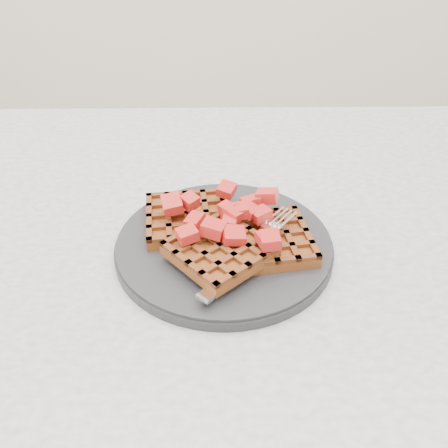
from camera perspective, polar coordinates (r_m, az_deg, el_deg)
name	(u,v)px	position (r m, az deg, el deg)	size (l,w,h in m)	color
table	(323,297)	(0.72, 11.23, -8.23)	(1.20, 0.80, 0.75)	silver
plate	(224,245)	(0.60, 0.00, -2.46)	(0.26, 0.26, 0.02)	black
waffles	(224,235)	(0.59, 0.02, -1.22)	(0.21, 0.20, 0.03)	brown
strawberry_pile	(224,214)	(0.57, 0.00, 1.13)	(0.15, 0.15, 0.02)	#A90D0E
fork	(255,254)	(0.57, 3.62, -3.41)	(0.02, 0.18, 0.02)	silver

